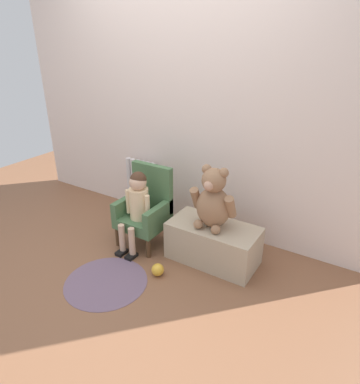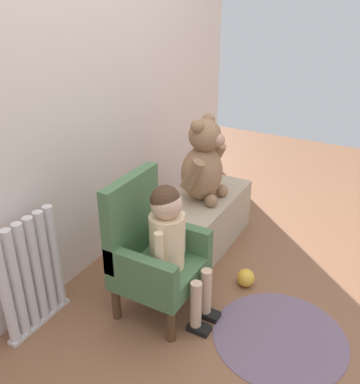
% 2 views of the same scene
% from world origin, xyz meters
% --- Properties ---
extents(ground_plane, '(6.00, 6.00, 0.00)m').
position_xyz_m(ground_plane, '(0.00, 0.00, 0.00)').
color(ground_plane, brown).
extents(back_wall, '(3.80, 0.05, 2.40)m').
position_xyz_m(back_wall, '(0.00, 1.10, 1.20)').
color(back_wall, silver).
rests_on(back_wall, ground_plane).
extents(radiator, '(0.37, 0.05, 0.59)m').
position_xyz_m(radiator, '(-0.41, 0.98, 0.29)').
color(radiator, silver).
rests_on(radiator, ground_plane).
extents(child_armchair, '(0.41, 0.38, 0.72)m').
position_xyz_m(child_armchair, '(-0.02, 0.55, 0.33)').
color(child_armchair, '#476B44').
rests_on(child_armchair, ground_plane).
extents(child_figure, '(0.25, 0.35, 0.72)m').
position_xyz_m(child_figure, '(-0.02, 0.44, 0.46)').
color(child_figure, beige).
rests_on(child_figure, ground_plane).
extents(low_bench, '(0.75, 0.38, 0.34)m').
position_xyz_m(low_bench, '(0.64, 0.60, 0.17)').
color(low_bench, tan).
rests_on(low_bench, ground_plane).
extents(large_teddy_bear, '(0.38, 0.27, 0.52)m').
position_xyz_m(large_teddy_bear, '(0.63, 0.59, 0.56)').
color(large_teddy_bear, '#956C4D').
rests_on(large_teddy_bear, low_bench).
extents(floor_rug, '(0.65, 0.65, 0.01)m').
position_xyz_m(floor_rug, '(0.07, -0.11, 0.00)').
color(floor_rug, slate).
rests_on(floor_rug, ground_plane).
extents(toy_ball, '(0.10, 0.10, 0.10)m').
position_xyz_m(toy_ball, '(0.36, 0.18, 0.05)').
color(toy_ball, gold).
rests_on(toy_ball, ground_plane).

